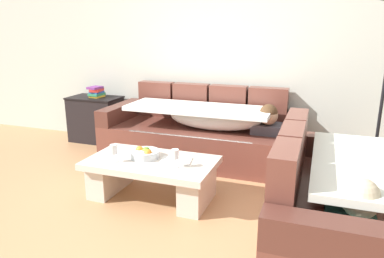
# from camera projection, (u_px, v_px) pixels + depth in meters

# --- Properties ---
(ground_plane) EXTENTS (14.00, 14.00, 0.00)m
(ground_plane) POSITION_uv_depth(u_px,v_px,m) (163.00, 226.00, 2.97)
(ground_plane) COLOR #AF7E54
(back_wall) EXTENTS (9.00, 0.10, 2.70)m
(back_wall) POSITION_uv_depth(u_px,v_px,m) (230.00, 47.00, 4.56)
(back_wall) COLOR beige
(back_wall) RESTS_ON ground_plane
(couch_along_wall) EXTENTS (2.35, 0.92, 0.88)m
(couch_along_wall) POSITION_uv_depth(u_px,v_px,m) (203.00, 134.00, 4.42)
(couch_along_wall) COLOR brown
(couch_along_wall) RESTS_ON ground_plane
(couch_near_window) EXTENTS (0.92, 1.80, 0.88)m
(couch_near_window) POSITION_uv_depth(u_px,v_px,m) (338.00, 205.00, 2.61)
(couch_near_window) COLOR brown
(couch_near_window) RESTS_ON ground_plane
(coffee_table) EXTENTS (1.20, 0.68, 0.38)m
(coffee_table) POSITION_uv_depth(u_px,v_px,m) (152.00, 174.00, 3.42)
(coffee_table) COLOR beige
(coffee_table) RESTS_ON ground_plane
(fruit_bowl) EXTENTS (0.28, 0.28, 0.10)m
(fruit_bowl) POSITION_uv_depth(u_px,v_px,m) (145.00, 153.00, 3.44)
(fruit_bowl) COLOR silver
(fruit_bowl) RESTS_ON coffee_table
(wine_glass_near_left) EXTENTS (0.07, 0.07, 0.17)m
(wine_glass_near_left) POSITION_uv_depth(u_px,v_px,m) (114.00, 150.00, 3.31)
(wine_glass_near_left) COLOR silver
(wine_glass_near_left) RESTS_ON coffee_table
(wine_glass_near_right) EXTENTS (0.07, 0.07, 0.17)m
(wine_glass_near_right) POSITION_uv_depth(u_px,v_px,m) (175.00, 155.00, 3.18)
(wine_glass_near_right) COLOR silver
(wine_glass_near_right) RESTS_ON coffee_table
(open_magazine) EXTENTS (0.31, 0.26, 0.01)m
(open_magazine) POSITION_uv_depth(u_px,v_px,m) (176.00, 161.00, 3.35)
(open_magazine) COLOR white
(open_magazine) RESTS_ON coffee_table
(side_cabinet) EXTENTS (0.72, 0.44, 0.64)m
(side_cabinet) POSITION_uv_depth(u_px,v_px,m) (96.00, 119.00, 5.18)
(side_cabinet) COLOR black
(side_cabinet) RESTS_ON ground_plane
(book_stack_on_cabinet) EXTENTS (0.19, 0.22, 0.15)m
(book_stack_on_cabinet) POSITION_uv_depth(u_px,v_px,m) (96.00, 92.00, 5.07)
(book_stack_on_cabinet) COLOR gold
(book_stack_on_cabinet) RESTS_ON side_cabinet
(floor_lamp) EXTENTS (0.33, 0.31, 1.95)m
(floor_lamp) POSITION_uv_depth(u_px,v_px,m) (380.00, 77.00, 3.49)
(floor_lamp) COLOR black
(floor_lamp) RESTS_ON ground_plane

